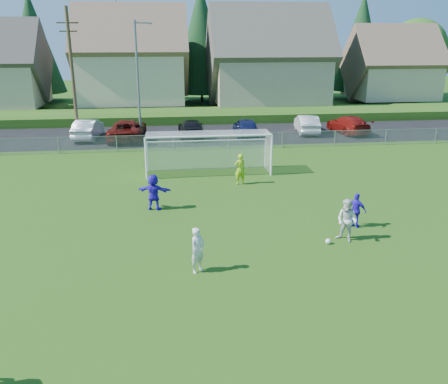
{
  "coord_description": "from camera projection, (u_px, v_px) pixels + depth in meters",
  "views": [
    {
      "loc": [
        -2.33,
        -11.58,
        7.97
      ],
      "look_at": [
        0.0,
        8.0,
        1.4
      ],
      "focal_mm": 38.0,
      "sensor_mm": 36.0,
      "label": 1
    }
  ],
  "objects": [
    {
      "name": "car_g",
      "position": [
        348.0,
        124.0,
        40.15
      ],
      "size": [
        2.68,
        5.22,
        1.45
      ],
      "primitive_type": "imported",
      "rotation": [
        0.0,
        0.0,
        3.27
      ],
      "color": "maroon",
      "rests_on": "ground"
    },
    {
      "name": "player_white_a",
      "position": [
        198.0,
        250.0,
        16.51
      ],
      "size": [
        0.71,
        0.7,
        1.65
      ],
      "primitive_type": "imported",
      "rotation": [
        0.0,
        0.0,
        0.76
      ],
      "color": "silver",
      "rests_on": "ground"
    },
    {
      "name": "ground",
      "position": [
        257.0,
        325.0,
        13.69
      ],
      "size": [
        160.0,
        160.0,
        0.0
      ],
      "primitive_type": "plane",
      "color": "#193D0C",
      "rests_on": "ground"
    },
    {
      "name": "chainlink_fence",
      "position": [
        201.0,
        141.0,
        34.22
      ],
      "size": [
        52.06,
        0.06,
        1.2
      ],
      "color": "gray",
      "rests_on": "ground"
    },
    {
      "name": "car_f",
      "position": [
        307.0,
        124.0,
        40.15
      ],
      "size": [
        2.17,
        4.77,
        1.52
      ],
      "primitive_type": "imported",
      "rotation": [
        0.0,
        0.0,
        3.02
      ],
      "color": "silver",
      "rests_on": "ground"
    },
    {
      "name": "grass_embankment",
      "position": [
        192.0,
        116.0,
        46.53
      ],
      "size": [
        70.0,
        6.0,
        0.8
      ],
      "primitive_type": "cube",
      "color": "#1E420F",
      "rests_on": "ground"
    },
    {
      "name": "soccer_goal",
      "position": [
        208.0,
        146.0,
        28.29
      ],
      "size": [
        7.42,
        1.9,
        2.5
      ],
      "color": "white",
      "rests_on": "ground"
    },
    {
      "name": "player_white_b",
      "position": [
        347.0,
        221.0,
        18.99
      ],
      "size": [
        1.06,
        1.08,
        1.76
      ],
      "primitive_type": "imported",
      "rotation": [
        0.0,
        0.0,
        -0.85
      ],
      "color": "silver",
      "rests_on": "ground"
    },
    {
      "name": "streetlight",
      "position": [
        138.0,
        78.0,
        36.15
      ],
      "size": [
        1.38,
        0.18,
        9.0
      ],
      "color": "slate",
      "rests_on": "ground"
    },
    {
      "name": "car_c",
      "position": [
        127.0,
        130.0,
        37.57
      ],
      "size": [
        2.89,
        5.85,
        1.59
      ],
      "primitive_type": "imported",
      "rotation": [
        0.0,
        0.0,
        3.1
      ],
      "color": "#520D09",
      "rests_on": "ground"
    },
    {
      "name": "car_d",
      "position": [
        191.0,
        129.0,
        38.48
      ],
      "size": [
        2.04,
        4.89,
        1.41
      ],
      "primitive_type": "imported",
      "rotation": [
        0.0,
        0.0,
        3.16
      ],
      "color": "black",
      "rests_on": "ground"
    },
    {
      "name": "houses_row",
      "position": [
        205.0,
        41.0,
        51.6
      ],
      "size": [
        53.9,
        11.45,
        13.27
      ],
      "color": "tan",
      "rests_on": "ground"
    },
    {
      "name": "soccer_ball",
      "position": [
        328.0,
        241.0,
        18.93
      ],
      "size": [
        0.22,
        0.22,
        0.22
      ],
      "primitive_type": "sphere",
      "color": "white",
      "rests_on": "ground"
    },
    {
      "name": "utility_pole",
      "position": [
        72.0,
        73.0,
        36.43
      ],
      "size": [
        1.6,
        0.26,
        10.0
      ],
      "color": "#473321",
      "rests_on": "ground"
    },
    {
      "name": "car_e",
      "position": [
        246.0,
        127.0,
        38.76
      ],
      "size": [
        1.86,
        4.47,
        1.51
      ],
      "primitive_type": "imported",
      "rotation": [
        0.0,
        0.0,
        3.13
      ],
      "color": "#121942",
      "rests_on": "ground"
    },
    {
      "name": "player_blue_b",
      "position": [
        154.0,
        192.0,
        22.45
      ],
      "size": [
        1.69,
        0.91,
        1.74
      ],
      "primitive_type": "imported",
      "rotation": [
        0.0,
        0.0,
        2.88
      ],
      "color": "#2E15CD",
      "rests_on": "ground"
    },
    {
      "name": "asphalt_lot",
      "position": [
        196.0,
        135.0,
        39.59
      ],
      "size": [
        60.0,
        60.0,
        0.0
      ],
      "primitive_type": "plane",
      "color": "black",
      "rests_on": "ground"
    },
    {
      "name": "car_b",
      "position": [
        88.0,
        129.0,
        37.88
      ],
      "size": [
        2.04,
        4.87,
        1.57
      ],
      "primitive_type": "imported",
      "rotation": [
        0.0,
        0.0,
        3.06
      ],
      "color": "silver",
      "rests_on": "ground"
    },
    {
      "name": "tree_row",
      "position": [
        193.0,
        44.0,
        57.54
      ],
      "size": [
        65.98,
        12.36,
        13.8
      ],
      "color": "#382616",
      "rests_on": "ground"
    },
    {
      "name": "goalkeeper",
      "position": [
        240.0,
        169.0,
        26.31
      ],
      "size": [
        0.7,
        0.53,
        1.72
      ],
      "primitive_type": "imported",
      "rotation": [
        0.0,
        0.0,
        3.35
      ],
      "color": "#A1CB17",
      "rests_on": "ground"
    },
    {
      "name": "player_blue_a",
      "position": [
        356.0,
        210.0,
        20.41
      ],
      "size": [
        0.92,
        0.87,
        1.53
      ],
      "primitive_type": "imported",
      "rotation": [
        0.0,
        0.0,
        2.42
      ],
      "color": "#2E15CD",
      "rests_on": "ground"
    }
  ]
}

